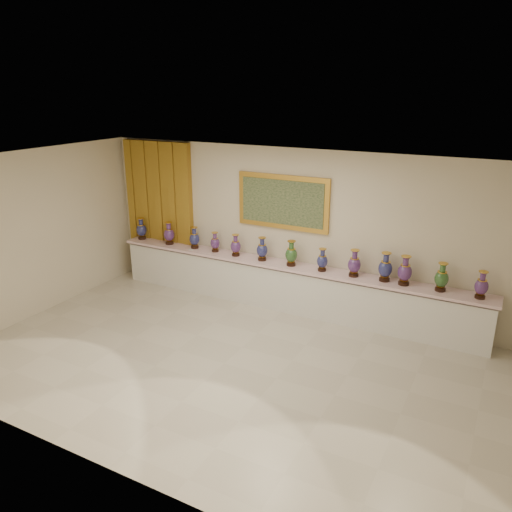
{
  "coord_description": "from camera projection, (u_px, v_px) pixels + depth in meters",
  "views": [
    {
      "loc": [
        3.55,
        -5.69,
        4.03
      ],
      "look_at": [
        -0.35,
        1.7,
        1.17
      ],
      "focal_mm": 35.0,
      "sensor_mm": 36.0,
      "label": 1
    }
  ],
  "objects": [
    {
      "name": "vase_7",
      "position": [
        322.0,
        261.0,
        8.84
      ],
      "size": [
        0.22,
        0.22,
        0.42
      ],
      "rotation": [
        0.0,
        0.0,
        -0.15
      ],
      "color": "black",
      "rests_on": "counter"
    },
    {
      "name": "vase_3",
      "position": [
        215.0,
        243.0,
        9.88
      ],
      "size": [
        0.2,
        0.2,
        0.4
      ],
      "rotation": [
        0.0,
        0.0,
        -0.07
      ],
      "color": "black",
      "rests_on": "counter"
    },
    {
      "name": "vase_6",
      "position": [
        291.0,
        254.0,
        9.1
      ],
      "size": [
        0.23,
        0.23,
        0.47
      ],
      "rotation": [
        0.0,
        0.0,
        -0.03
      ],
      "color": "black",
      "rests_on": "counter"
    },
    {
      "name": "vase_12",
      "position": [
        481.0,
        286.0,
        7.7
      ],
      "size": [
        0.22,
        0.22,
        0.44
      ],
      "rotation": [
        0.0,
        0.0,
        -0.08
      ],
      "color": "black",
      "rests_on": "counter"
    },
    {
      "name": "vase_8",
      "position": [
        354.0,
        264.0,
        8.58
      ],
      "size": [
        0.25,
        0.25,
        0.48
      ],
      "rotation": [
        0.0,
        0.0,
        0.12
      ],
      "color": "black",
      "rests_on": "counter"
    },
    {
      "name": "ground",
      "position": [
        224.0,
        363.0,
        7.64
      ],
      "size": [
        8.0,
        8.0,
        0.0
      ],
      "primitive_type": "plane",
      "color": "beige",
      "rests_on": "ground"
    },
    {
      "name": "vase_4",
      "position": [
        236.0,
        246.0,
        9.63
      ],
      "size": [
        0.24,
        0.24,
        0.43
      ],
      "rotation": [
        0.0,
        0.0,
        -0.22
      ],
      "color": "black",
      "rests_on": "counter"
    },
    {
      "name": "vase_11",
      "position": [
        442.0,
        278.0,
        7.97
      ],
      "size": [
        0.26,
        0.26,
        0.47
      ],
      "rotation": [
        0.0,
        0.0,
        -0.2
      ],
      "color": "black",
      "rests_on": "counter"
    },
    {
      "name": "vase_1",
      "position": [
        169.0,
        234.0,
        10.34
      ],
      "size": [
        0.28,
        0.28,
        0.47
      ],
      "rotation": [
        0.0,
        0.0,
        0.38
      ],
      "color": "black",
      "rests_on": "counter"
    },
    {
      "name": "vase_9",
      "position": [
        385.0,
        268.0,
        8.38
      ],
      "size": [
        0.3,
        0.3,
        0.5
      ],
      "rotation": [
        0.0,
        0.0,
        -0.39
      ],
      "color": "black",
      "rests_on": "counter"
    },
    {
      "name": "vase_0",
      "position": [
        141.0,
        230.0,
        10.68
      ],
      "size": [
        0.26,
        0.26,
        0.47
      ],
      "rotation": [
        0.0,
        0.0,
        0.24
      ],
      "color": "black",
      "rests_on": "counter"
    },
    {
      "name": "counter",
      "position": [
        286.0,
        287.0,
        9.4
      ],
      "size": [
        7.28,
        0.48,
        0.9
      ],
      "color": "white",
      "rests_on": "ground"
    },
    {
      "name": "room",
      "position": [
        178.0,
        211.0,
        10.31
      ],
      "size": [
        8.0,
        8.0,
        8.0
      ],
      "color": "beige",
      "rests_on": "ground"
    },
    {
      "name": "vase_2",
      "position": [
        194.0,
        239.0,
        10.09
      ],
      "size": [
        0.23,
        0.23,
        0.44
      ],
      "rotation": [
        0.0,
        0.0,
        -0.12
      ],
      "color": "black",
      "rests_on": "counter"
    },
    {
      "name": "vase_5",
      "position": [
        262.0,
        250.0,
        9.38
      ],
      "size": [
        0.24,
        0.24,
        0.45
      ],
      "rotation": [
        0.0,
        0.0,
        -0.19
      ],
      "color": "black",
      "rests_on": "counter"
    },
    {
      "name": "label_card",
      "position": [
        191.0,
        250.0,
        10.04
      ],
      "size": [
        0.1,
        0.06,
        0.0
      ],
      "primitive_type": "cube",
      "color": "white",
      "rests_on": "counter"
    },
    {
      "name": "vase_10",
      "position": [
        405.0,
        272.0,
        8.21
      ],
      "size": [
        0.27,
        0.27,
        0.5
      ],
      "rotation": [
        0.0,
        0.0,
        0.18
      ],
      "color": "black",
      "rests_on": "counter"
    }
  ]
}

